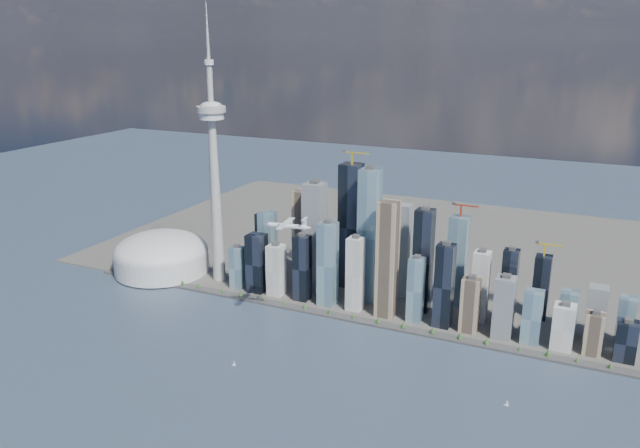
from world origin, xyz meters
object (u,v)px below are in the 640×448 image
at_px(airplane, 288,225).
at_px(sailboat_east, 507,404).
at_px(needle_tower, 214,170).
at_px(sailboat_west, 234,364).
at_px(dome_stadium, 161,255).

distance_m(airplane, sailboat_east, 422.44).
distance_m(needle_tower, sailboat_east, 697.52).
height_order(airplane, sailboat_west, airplane).
height_order(needle_tower, sailboat_east, needle_tower).
distance_m(needle_tower, sailboat_west, 428.43).
bearing_deg(airplane, needle_tower, 138.53).
xyz_separation_m(airplane, sailboat_east, (370.20, -61.88, -193.85)).
height_order(sailboat_west, sailboat_east, sailboat_west).
bearing_deg(dome_stadium, airplane, -21.36).
distance_m(sailboat_west, sailboat_east, 407.10).
bearing_deg(sailboat_west, dome_stadium, 144.55).
relative_size(airplane, sailboat_east, 7.57).
distance_m(dome_stadium, sailboat_east, 788.74).
height_order(needle_tower, sailboat_west, needle_tower).
height_order(dome_stadium, sailboat_west, dome_stadium).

